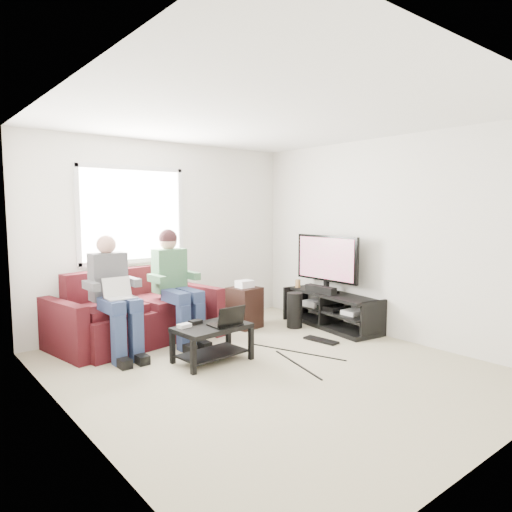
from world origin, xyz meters
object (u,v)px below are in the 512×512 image
object	(u,v)px
coffee_table	(212,335)
subwoofer	(295,310)
tv_stand	(331,312)
end_table	(245,306)
sofa	(135,316)
tv	(327,260)

from	to	relation	value
coffee_table	subwoofer	size ratio (longest dim) A/B	1.69
tv_stand	end_table	world-z (taller)	end_table
subwoofer	coffee_table	bearing A→B (deg)	-164.78
end_table	coffee_table	bearing A→B (deg)	-141.74
sofa	end_table	world-z (taller)	sofa
sofa	subwoofer	xyz separation A→B (m)	(2.05, -0.78, -0.08)
sofa	tv	world-z (taller)	tv
tv	coffee_table	bearing A→B (deg)	-173.43
tv_stand	subwoofer	xyz separation A→B (m)	(-0.41, 0.32, 0.03)
end_table	subwoofer	bearing A→B (deg)	-39.76
sofa	end_table	distance (m)	1.54
tv	end_table	size ratio (longest dim) A/B	1.63
tv	subwoofer	bearing A→B (deg)	151.64
sofa	coffee_table	bearing A→B (deg)	-74.52
sofa	tv_stand	bearing A→B (deg)	-24.05
tv_stand	end_table	xyz separation A→B (m)	(-0.96, 0.77, 0.08)
end_table	tv	bearing A→B (deg)	-35.24
sofa	tv_stand	world-z (taller)	sofa
coffee_table	end_table	distance (m)	1.48
subwoofer	end_table	xyz separation A→B (m)	(-0.54, 0.45, 0.05)
sofa	subwoofer	bearing A→B (deg)	-20.78
tv	end_table	xyz separation A→B (m)	(-0.95, 0.67, -0.65)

